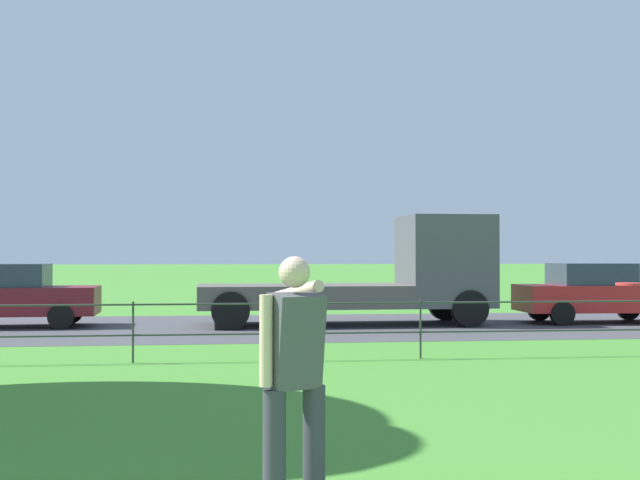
{
  "coord_description": "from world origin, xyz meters",
  "views": [
    {
      "loc": [
        -0.96,
        -1.33,
        1.77
      ],
      "look_at": [
        0.2,
        8.41,
        1.94
      ],
      "focal_mm": 46.52,
      "sensor_mm": 36.0,
      "label": 1
    }
  ],
  "objects_px": {
    "person_thrower": "(293,373)",
    "car_maroon_center": "(12,295)",
    "flatbed_truck_far_right": "(388,276)",
    "frisbee": "(630,284)",
    "car_red_left": "(595,293)"
  },
  "relations": [
    {
      "from": "person_thrower",
      "to": "car_maroon_center",
      "type": "relative_size",
      "value": 0.43
    },
    {
      "from": "person_thrower",
      "to": "flatbed_truck_far_right",
      "type": "distance_m",
      "value": 15.35
    },
    {
      "from": "frisbee",
      "to": "car_red_left",
      "type": "bearing_deg",
      "value": 66.16
    },
    {
      "from": "person_thrower",
      "to": "frisbee",
      "type": "distance_m",
      "value": 4.04
    },
    {
      "from": "flatbed_truck_far_right",
      "to": "car_red_left",
      "type": "distance_m",
      "value": 5.45
    },
    {
      "from": "car_maroon_center",
      "to": "flatbed_truck_far_right",
      "type": "xyz_separation_m",
      "value": [
        9.26,
        -0.26,
        0.44
      ]
    },
    {
      "from": "frisbee",
      "to": "car_maroon_center",
      "type": "xyz_separation_m",
      "value": [
        -9.05,
        13.17,
        -0.7
      ]
    },
    {
      "from": "person_thrower",
      "to": "flatbed_truck_far_right",
      "type": "height_order",
      "value": "flatbed_truck_far_right"
    },
    {
      "from": "frisbee",
      "to": "flatbed_truck_far_right",
      "type": "distance_m",
      "value": 12.91
    },
    {
      "from": "car_red_left",
      "to": "flatbed_truck_far_right",
      "type": "bearing_deg",
      "value": 178.53
    },
    {
      "from": "frisbee",
      "to": "flatbed_truck_far_right",
      "type": "height_order",
      "value": "flatbed_truck_far_right"
    },
    {
      "from": "car_maroon_center",
      "to": "car_red_left",
      "type": "xyz_separation_m",
      "value": [
        14.69,
        -0.4,
        0.0
      ]
    },
    {
      "from": "person_thrower",
      "to": "frisbee",
      "type": "xyz_separation_m",
      "value": [
        3.48,
        1.98,
        0.53
      ]
    },
    {
      "from": "frisbee",
      "to": "car_red_left",
      "type": "distance_m",
      "value": 13.98
    },
    {
      "from": "car_maroon_center",
      "to": "person_thrower",
      "type": "bearing_deg",
      "value": -69.83
    }
  ]
}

